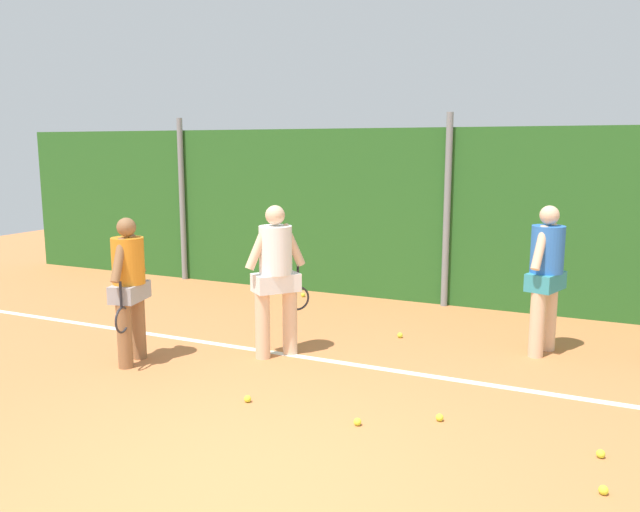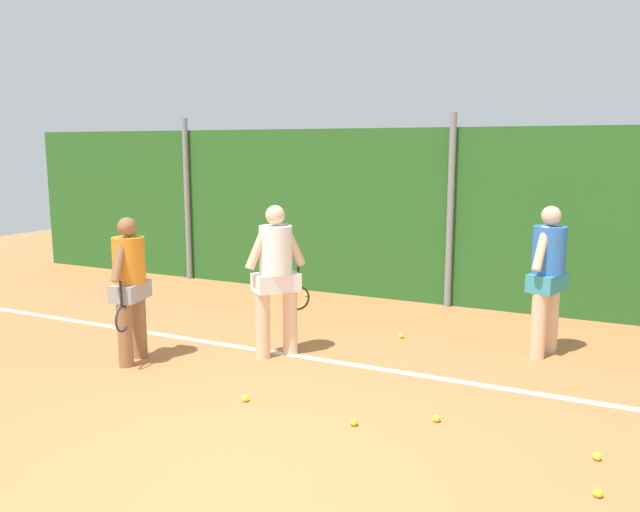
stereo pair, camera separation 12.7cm
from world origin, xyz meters
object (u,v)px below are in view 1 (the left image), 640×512
(tennis_ball_6, at_px, (400,335))
(tennis_ball_8, at_px, (303,295))
(player_foreground_near, at_px, (129,283))
(tennis_ball_2, at_px, (248,399))
(tennis_ball_5, at_px, (440,418))
(player_backcourt_far, at_px, (546,271))
(tennis_ball_1, at_px, (357,422))
(tennis_ball_9, at_px, (601,454))
(player_midcourt, at_px, (276,273))
(tennis_ball_7, at_px, (603,490))

(tennis_ball_6, bearing_deg, tennis_ball_8, 144.63)
(player_foreground_near, xyz_separation_m, tennis_ball_2, (1.72, -0.43, -0.86))
(player_foreground_near, bearing_deg, tennis_ball_5, 75.45)
(tennis_ball_8, bearing_deg, player_backcourt_far, -19.99)
(player_backcourt_far, bearing_deg, tennis_ball_1, 172.99)
(player_foreground_near, relative_size, tennis_ball_9, 24.32)
(tennis_ball_5, xyz_separation_m, tennis_ball_9, (1.29, -0.14, 0.00))
(player_foreground_near, height_order, tennis_ball_5, player_foreground_near)
(tennis_ball_2, height_order, tennis_ball_8, same)
(player_foreground_near, height_order, tennis_ball_2, player_foreground_near)
(player_midcourt, distance_m, tennis_ball_8, 3.03)
(player_foreground_near, xyz_separation_m, tennis_ball_8, (0.32, 3.59, -0.86))
(player_backcourt_far, xyz_separation_m, tennis_ball_8, (-3.73, 1.36, -0.92))
(tennis_ball_6, height_order, tennis_ball_8, same)
(tennis_ball_5, relative_size, tennis_ball_7, 1.00)
(player_backcourt_far, distance_m, tennis_ball_1, 3.10)
(tennis_ball_1, distance_m, tennis_ball_8, 4.77)
(tennis_ball_5, height_order, tennis_ball_6, same)
(tennis_ball_7, bearing_deg, player_backcourt_far, 103.33)
(tennis_ball_5, bearing_deg, player_foreground_near, 178.46)
(tennis_ball_2, xyz_separation_m, tennis_ball_5, (1.73, 0.34, 0.00))
(player_backcourt_far, distance_m, tennis_ball_6, 1.91)
(tennis_ball_6, xyz_separation_m, tennis_ball_9, (2.35, -2.36, 0.00))
(player_midcourt, bearing_deg, tennis_ball_8, 58.93)
(tennis_ball_6, bearing_deg, tennis_ball_7, -50.81)
(tennis_ball_6, bearing_deg, player_foreground_near, -138.38)
(player_midcourt, bearing_deg, tennis_ball_2, -124.45)
(tennis_ball_2, bearing_deg, tennis_ball_6, 75.34)
(player_foreground_near, distance_m, player_backcourt_far, 4.62)
(player_foreground_near, bearing_deg, tennis_ball_6, 118.60)
(tennis_ball_1, distance_m, tennis_ball_6, 2.63)
(player_backcourt_far, bearing_deg, player_foreground_near, 136.04)
(tennis_ball_8, bearing_deg, tennis_ball_7, -44.61)
(player_midcourt, distance_m, tennis_ball_7, 3.94)
(tennis_ball_5, bearing_deg, tennis_ball_2, -169.04)
(player_foreground_near, height_order, tennis_ball_9, player_foreground_near)
(tennis_ball_8, bearing_deg, tennis_ball_6, -35.37)
(player_midcourt, distance_m, tennis_ball_1, 2.23)
(tennis_ball_5, distance_m, tennis_ball_9, 1.29)
(player_backcourt_far, xyz_separation_m, tennis_ball_2, (-2.33, -2.66, -0.92))
(tennis_ball_1, relative_size, tennis_ball_7, 1.00)
(player_foreground_near, height_order, tennis_ball_8, player_foreground_near)
(tennis_ball_9, bearing_deg, tennis_ball_8, 139.12)
(player_foreground_near, bearing_deg, tennis_ball_1, 67.53)
(player_midcourt, height_order, tennis_ball_5, player_midcourt)
(tennis_ball_6, height_order, tennis_ball_9, same)
(tennis_ball_2, xyz_separation_m, tennis_ball_6, (0.67, 2.55, 0.00))
(tennis_ball_2, xyz_separation_m, tennis_ball_8, (-1.40, 4.01, 0.00))
(tennis_ball_1, xyz_separation_m, tennis_ball_6, (-0.45, 2.59, 0.00))
(player_backcourt_far, bearing_deg, tennis_ball_2, 155.97)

